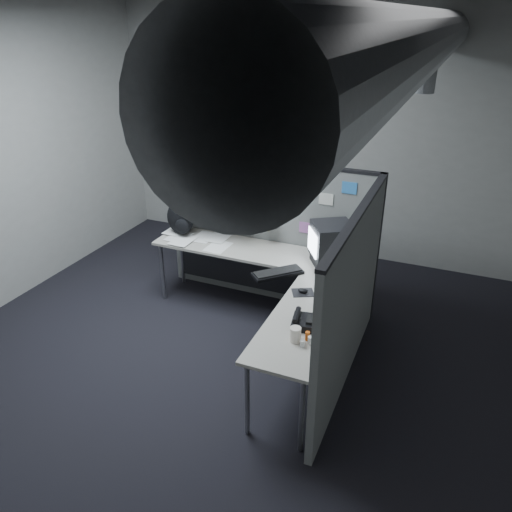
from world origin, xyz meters
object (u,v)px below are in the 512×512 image
at_px(monitor, 332,244).
at_px(backpack, 181,219).
at_px(desk, 268,275).
at_px(phone, 304,321).
at_px(keyboard, 278,273).

height_order(monitor, backpack, monitor).
bearing_deg(desk, phone, -53.42).
height_order(monitor, keyboard, monitor).
height_order(monitor, phone, monitor).
relative_size(desk, phone, 8.99).
distance_m(desk, phone, 1.13).
distance_m(desk, keyboard, 0.27).
bearing_deg(monitor, phone, -72.20).
bearing_deg(desk, backpack, 164.43).
xyz_separation_m(phone, backpack, (-1.88, 1.24, 0.15)).
bearing_deg(phone, backpack, 146.43).
bearing_deg(backpack, keyboard, -38.32).
bearing_deg(backpack, desk, -33.71).
xyz_separation_m(desk, monitor, (0.57, 0.26, 0.34)).
distance_m(desk, monitor, 0.71).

